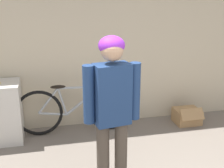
% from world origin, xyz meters
% --- Properties ---
extents(wall_back, '(8.00, 0.07, 2.60)m').
position_xyz_m(wall_back, '(0.00, 2.96, 1.30)').
color(wall_back, beige).
rests_on(wall_back, ground_plane).
extents(person, '(0.57, 0.26, 1.70)m').
position_xyz_m(person, '(-0.15, 1.14, 1.03)').
color(person, '#4C4238').
rests_on(person, ground_plane).
extents(bicycle, '(1.76, 0.46, 0.77)m').
position_xyz_m(bicycle, '(-0.37, 2.67, 0.37)').
color(bicycle, black).
rests_on(bicycle, ground_plane).
extents(cardboard_box, '(0.39, 0.42, 0.30)m').
position_xyz_m(cardboard_box, '(1.43, 2.60, 0.12)').
color(cardboard_box, '#A87F51').
rests_on(cardboard_box, ground_plane).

